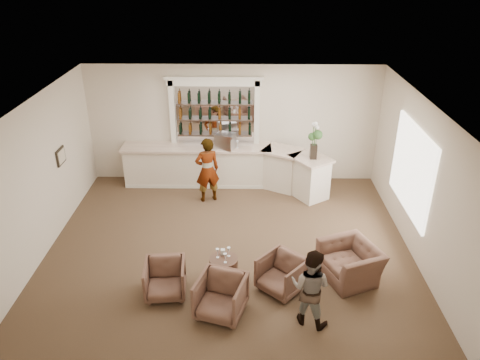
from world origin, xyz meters
name	(u,v)px	position (x,y,z in m)	size (l,w,h in m)	color
ground	(229,246)	(0.00, 0.00, 0.00)	(8.00, 8.00, 0.00)	brown
room_shell	(237,137)	(0.16, 0.71, 2.34)	(8.04, 7.02, 3.32)	beige
bar_counter	(227,167)	(-0.16, 3.00, 0.57)	(5.72, 1.80, 1.14)	silver
back_bar_alcove	(215,112)	(-0.50, 3.41, 2.03)	(2.64, 0.25, 3.00)	white
cocktail_table	(224,269)	(-0.06, -1.18, 0.25)	(0.57, 0.57, 0.50)	#4B2D20
sommelier	(207,170)	(-0.64, 2.15, 0.87)	(0.64, 0.42, 1.75)	gray
guest	(310,287)	(1.50, -2.33, 0.75)	(0.72, 0.56, 1.49)	gray
armchair_left	(165,279)	(-1.16, -1.65, 0.36)	(0.76, 0.78, 0.71)	brown
armchair_center	(221,296)	(-0.07, -2.17, 0.39)	(0.82, 0.85, 0.77)	brown
armchair_right	(282,274)	(1.07, -1.47, 0.36)	(0.78, 0.80, 0.73)	brown
armchair_far	(350,262)	(2.47, -1.08, 0.37)	(1.13, 0.98, 0.73)	brown
espresso_machine	(225,141)	(-0.20, 2.98, 1.35)	(0.48, 0.40, 0.42)	#B8B7BC
flower_vase	(314,138)	(2.09, 2.34, 1.70)	(0.26, 0.26, 1.00)	black
wine_glass_bar_left	(206,144)	(-0.72, 3.00, 1.25)	(0.07, 0.07, 0.21)	white
wine_glass_bar_right	(237,144)	(0.13, 3.01, 1.25)	(0.07, 0.07, 0.21)	white
wine_glass_tbl_a	(217,253)	(-0.18, -1.15, 0.60)	(0.07, 0.07, 0.21)	white
wine_glass_tbl_b	(229,252)	(0.04, -1.10, 0.60)	(0.07, 0.07, 0.21)	white
wine_glass_tbl_c	(225,258)	(-0.02, -1.31, 0.60)	(0.07, 0.07, 0.21)	white
napkin_holder	(223,252)	(-0.08, -1.04, 0.56)	(0.08, 0.08, 0.12)	silver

